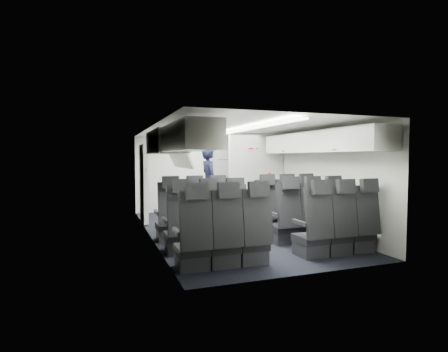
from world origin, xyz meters
TOP-DOWN VIEW (x-y plane):
  - cabin_shell at (0.00, 0.00)m, footprint 3.41×6.01m
  - seat_row_front at (-0.00, -0.53)m, footprint 3.33×0.56m
  - seat_row_mid at (-0.00, -1.43)m, footprint 3.33×0.56m
  - seat_row_rear at (-0.00, -2.33)m, footprint 3.33×0.56m
  - overhead_bin_left_rear at (-1.40, -2.00)m, footprint 0.53×1.80m
  - overhead_bin_left_front_open at (-1.44, -0.25)m, footprint 0.64×1.70m
  - overhead_bin_right_rear at (1.40, -2.00)m, footprint 0.53×1.80m
  - overhead_bin_right_front at (1.40, -0.25)m, footprint 0.53×1.70m
  - bulkhead_partition at (0.98, 0.80)m, footprint 1.40×0.15m
  - galley_unit at (0.95, 2.72)m, footprint 0.85×0.52m
  - boarding_door at (-1.64, 1.55)m, footprint 0.12×1.27m
  - flight_attendant at (0.05, 1.70)m, footprint 0.47×0.69m
  - carry_on_bag at (-1.41, -0.28)m, footprint 0.43×0.30m
  - papers at (0.24, 1.65)m, footprint 0.22×0.06m

SIDE VIEW (x-z plane):
  - seat_row_front at x=0.00m, z-range -0.21..1.02m
  - seat_row_mid at x=0.00m, z-range -0.21..1.02m
  - seat_row_rear at x=0.00m, z-range -0.21..1.02m
  - flight_attendant at x=0.05m, z-range 0.00..1.85m
  - galley_unit at x=0.95m, z-range 0.00..1.90m
  - boarding_door at x=-1.64m, z-range 0.02..1.88m
  - papers at x=0.24m, z-range 0.93..1.08m
  - bulkhead_partition at x=0.98m, z-range 0.01..2.14m
  - cabin_shell at x=0.00m, z-range 0.04..2.21m
  - overhead_bin_left_front_open at x=-1.44m, z-range 1.38..2.10m
  - carry_on_bag at x=-1.41m, z-range 1.66..1.91m
  - overhead_bin_right_front at x=1.40m, z-range 1.66..2.06m
  - overhead_bin_left_rear at x=-1.40m, z-range 1.66..2.06m
  - overhead_bin_right_rear at x=1.40m, z-range 1.66..2.06m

